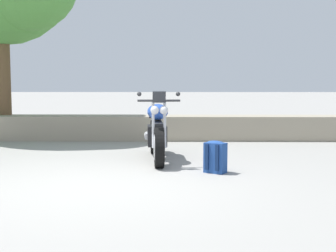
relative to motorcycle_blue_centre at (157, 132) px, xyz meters
name	(u,v)px	position (x,y,z in m)	size (l,w,h in m)	color
ground_plane	(94,185)	(-0.73, -1.95, -0.49)	(120.00, 120.00, 0.00)	gray
stone_wall	(130,128)	(-0.73, 2.85, -0.21)	(36.00, 0.80, 0.55)	gray
motorcycle_blue_centre	(157,132)	(0.00, 0.00, 0.00)	(0.67, 2.07, 1.18)	black
rider_backpack	(216,156)	(0.89, -1.09, -0.24)	(0.35, 0.34, 0.47)	navy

